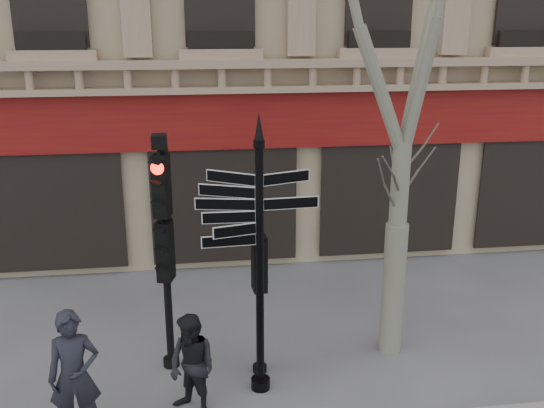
{
  "coord_description": "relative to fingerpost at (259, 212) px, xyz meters",
  "views": [
    {
      "loc": [
        -0.71,
        -8.69,
        5.81
      ],
      "look_at": [
        0.55,
        0.6,
        2.91
      ],
      "focal_mm": 40.0,
      "sensor_mm": 36.0,
      "label": 1
    }
  ],
  "objects": [
    {
      "name": "pedestrian_b",
      "position": [
        -1.09,
        -0.53,
        -2.22
      ],
      "size": [
        1.01,
        1.0,
        1.64
      ],
      "primitive_type": "imported",
      "rotation": [
        0.0,
        0.0,
        -0.75
      ],
      "color": "black",
      "rests_on": "ground"
    },
    {
      "name": "traffic_signal_main",
      "position": [
        -1.46,
        0.88,
        -0.47
      ],
      "size": [
        0.52,
        0.43,
        4.07
      ],
      "rotation": [
        0.0,
        0.0,
        -0.26
      ],
      "color": "black",
      "rests_on": "ground"
    },
    {
      "name": "traffic_signal_secondary",
      "position": [
        0.04,
        0.49,
        -1.3
      ],
      "size": [
        0.44,
        0.33,
        2.5
      ],
      "rotation": [
        0.0,
        0.0,
        0.09
      ],
      "color": "black",
      "rests_on": "ground"
    },
    {
      "name": "pedestrian_a",
      "position": [
        -2.73,
        -0.82,
        -2.05
      ],
      "size": [
        0.78,
        0.57,
        1.98
      ],
      "primitive_type": "imported",
      "rotation": [
        0.0,
        0.0,
        0.13
      ],
      "color": "#20212A",
      "rests_on": "ground"
    },
    {
      "name": "fingerpost",
      "position": [
        0.0,
        0.0,
        0.0
      ],
      "size": [
        2.1,
        2.1,
        4.53
      ],
      "rotation": [
        0.0,
        0.0,
        -0.11
      ],
      "color": "black",
      "rests_on": "ground"
    },
    {
      "name": "ground",
      "position": [
        -0.26,
        0.15,
        -3.04
      ],
      "size": [
        80.0,
        80.0,
        0.0
      ],
      "primitive_type": "plane",
      "color": "#59595E",
      "rests_on": "ground"
    }
  ]
}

